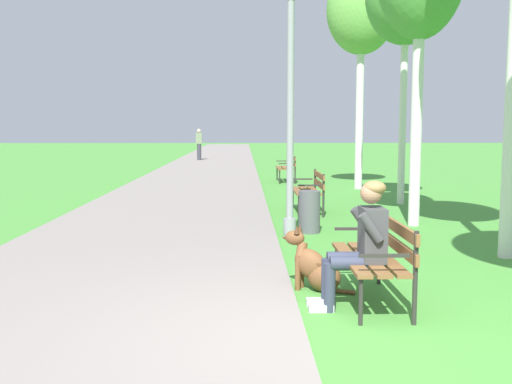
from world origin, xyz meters
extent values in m
plane|color=#478E38|center=(0.00, 0.00, 0.00)|extent=(120.00, 120.00, 0.00)
cube|color=gray|center=(-2.24, 24.00, 0.02)|extent=(4.07, 60.00, 0.04)
cube|color=brown|center=(0.33, 1.13, 0.45)|extent=(0.14, 1.50, 0.04)
cube|color=brown|center=(0.51, 1.13, 0.45)|extent=(0.14, 1.50, 0.04)
cube|color=brown|center=(0.68, 1.13, 0.45)|extent=(0.14, 1.50, 0.04)
cube|color=brown|center=(0.79, 1.13, 0.59)|extent=(0.04, 1.50, 0.11)
cube|color=brown|center=(0.79, 1.13, 0.77)|extent=(0.04, 1.50, 0.11)
cylinder|color=#2D2B28|center=(0.31, 1.82, 0.23)|extent=(0.04, 0.04, 0.45)
cylinder|color=#2D2B28|center=(0.79, 1.82, 0.43)|extent=(0.04, 0.04, 0.85)
cube|color=#2D2B28|center=(0.51, 1.82, 0.63)|extent=(0.45, 0.04, 0.03)
cylinder|color=#2D2B28|center=(0.31, 0.44, 0.23)|extent=(0.04, 0.04, 0.45)
cylinder|color=#2D2B28|center=(0.79, 0.44, 0.43)|extent=(0.04, 0.04, 0.85)
cube|color=#2D2B28|center=(0.51, 0.44, 0.63)|extent=(0.45, 0.04, 0.03)
cube|color=brown|center=(0.37, 7.42, 0.45)|extent=(0.14, 1.50, 0.04)
cube|color=brown|center=(0.54, 7.42, 0.45)|extent=(0.14, 1.50, 0.04)
cube|color=brown|center=(0.72, 7.42, 0.45)|extent=(0.14, 1.50, 0.04)
cube|color=brown|center=(0.82, 7.42, 0.59)|extent=(0.04, 1.50, 0.11)
cube|color=brown|center=(0.82, 7.42, 0.77)|extent=(0.04, 1.50, 0.11)
cylinder|color=#2D2B28|center=(0.34, 8.11, 0.23)|extent=(0.04, 0.04, 0.45)
cylinder|color=#2D2B28|center=(0.82, 8.11, 0.43)|extent=(0.04, 0.04, 0.85)
cube|color=#2D2B28|center=(0.54, 8.11, 0.63)|extent=(0.45, 0.04, 0.03)
cylinder|color=#2D2B28|center=(0.34, 6.73, 0.23)|extent=(0.04, 0.04, 0.45)
cylinder|color=#2D2B28|center=(0.82, 6.73, 0.43)|extent=(0.04, 0.04, 0.85)
cube|color=#2D2B28|center=(0.54, 6.73, 0.63)|extent=(0.45, 0.04, 0.03)
cube|color=brown|center=(0.41, 14.22, 0.45)|extent=(0.14, 1.50, 0.04)
cube|color=brown|center=(0.58, 14.22, 0.45)|extent=(0.14, 1.50, 0.04)
cube|color=brown|center=(0.76, 14.22, 0.45)|extent=(0.14, 1.50, 0.04)
cube|color=brown|center=(0.86, 14.22, 0.59)|extent=(0.04, 1.50, 0.11)
cube|color=brown|center=(0.86, 14.22, 0.77)|extent=(0.04, 1.50, 0.11)
cylinder|color=#2D2B28|center=(0.38, 14.91, 0.23)|extent=(0.04, 0.04, 0.45)
cylinder|color=#2D2B28|center=(0.86, 14.91, 0.43)|extent=(0.04, 0.04, 0.85)
cube|color=#2D2B28|center=(0.58, 14.91, 0.63)|extent=(0.45, 0.04, 0.03)
cylinder|color=#2D2B28|center=(0.38, 13.53, 0.23)|extent=(0.04, 0.04, 0.45)
cylinder|color=#2D2B28|center=(0.86, 13.53, 0.43)|extent=(0.04, 0.04, 0.85)
cube|color=#2D2B28|center=(0.58, 13.53, 0.63)|extent=(0.45, 0.04, 0.03)
cylinder|color=#33384C|center=(0.30, 1.04, 0.47)|extent=(0.42, 0.14, 0.14)
cylinder|color=#33384C|center=(0.09, 1.04, 0.24)|extent=(0.11, 0.11, 0.47)
cube|color=silver|center=(0.01, 1.04, 0.04)|extent=(0.24, 0.09, 0.07)
cylinder|color=#33384C|center=(0.30, 0.84, 0.47)|extent=(0.42, 0.14, 0.14)
cylinder|color=#33384C|center=(0.09, 0.84, 0.24)|extent=(0.11, 0.11, 0.47)
cube|color=silver|center=(0.01, 0.84, 0.04)|extent=(0.24, 0.09, 0.07)
cube|color=#3F3F42|center=(0.51, 0.94, 0.73)|extent=(0.22, 0.36, 0.52)
cylinder|color=#3F3F42|center=(0.45, 1.14, 0.83)|extent=(0.25, 0.09, 0.30)
cylinder|color=#3F3F42|center=(0.45, 0.74, 0.83)|extent=(0.25, 0.09, 0.30)
sphere|color=#A37556|center=(0.49, 0.94, 1.13)|extent=(0.21, 0.21, 0.21)
ellipsoid|color=olive|center=(0.52, 0.94, 1.18)|extent=(0.22, 0.23, 0.14)
ellipsoid|color=brown|center=(0.13, 1.52, 0.16)|extent=(0.45, 0.41, 0.32)
ellipsoid|color=brown|center=(-0.01, 1.59, 0.29)|extent=(0.55, 0.41, 0.48)
ellipsoid|color=#4C2D19|center=(0.04, 1.57, 0.32)|extent=(0.40, 0.32, 0.27)
cylinder|color=brown|center=(-0.10, 1.70, 0.19)|extent=(0.06, 0.06, 0.38)
cylinder|color=brown|center=(-0.15, 1.59, 0.19)|extent=(0.06, 0.06, 0.38)
cylinder|color=brown|center=(-0.11, 1.64, 0.43)|extent=(0.17, 0.20, 0.19)
ellipsoid|color=brown|center=(-0.18, 1.67, 0.56)|extent=(0.26, 0.22, 0.16)
cone|color=#4C2D19|center=(-0.27, 1.71, 0.55)|extent=(0.13, 0.12, 0.09)
cone|color=#4C2D19|center=(-0.12, 1.69, 0.66)|extent=(0.06, 0.06, 0.09)
cone|color=#4C2D19|center=(-0.16, 1.61, 0.66)|extent=(0.06, 0.06, 0.09)
cylinder|color=brown|center=(0.31, 1.44, 0.03)|extent=(0.27, 0.16, 0.04)
cylinder|color=gray|center=(0.01, 4.72, 0.15)|extent=(0.20, 0.20, 0.30)
cylinder|color=gray|center=(0.01, 4.72, 1.86)|extent=(0.11, 0.11, 3.72)
cylinder|color=silver|center=(2.31, 5.75, 1.92)|extent=(0.20, 0.20, 3.83)
cylinder|color=silver|center=(2.86, 8.68, 2.00)|extent=(0.16, 0.16, 3.99)
cylinder|color=silver|center=(2.54, 12.07, 2.12)|extent=(0.21, 0.21, 4.24)
ellipsoid|color=#66A847|center=(2.54, 12.07, 4.97)|extent=(1.93, 1.76, 2.44)
cylinder|color=#515156|center=(0.36, 5.08, 0.35)|extent=(0.36, 0.36, 0.70)
cylinder|color=#383842|center=(-3.04, 26.16, 0.44)|extent=(0.22, 0.22, 0.88)
cube|color=#6B7F5B|center=(-3.04, 26.16, 1.16)|extent=(0.32, 0.20, 0.56)
sphere|color=beige|center=(-3.04, 26.16, 1.55)|extent=(0.20, 0.20, 0.20)
camera|label=1|loc=(-0.73, -4.64, 1.76)|focal=41.48mm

